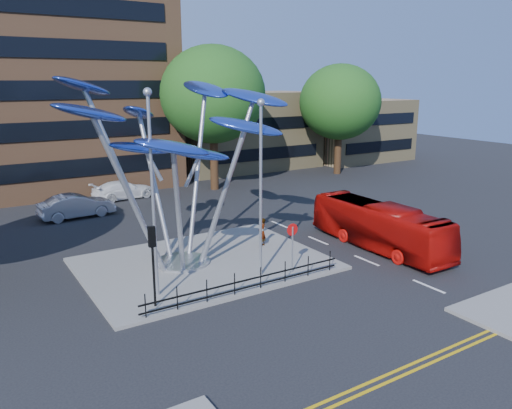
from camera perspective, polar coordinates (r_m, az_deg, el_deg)
ground at (r=21.67m, az=3.76°, el=-11.20°), size 120.00×120.00×0.00m
traffic_island at (r=25.91m, az=-5.92°, el=-6.73°), size 12.00×9.00×0.15m
double_yellow_near at (r=17.78m, az=15.77°, el=-17.80°), size 40.00×0.12×0.01m
double_yellow_far at (r=17.61m, az=16.52°, el=-18.19°), size 40.00×0.12×0.01m
brick_tower at (r=48.46m, az=-27.04°, el=19.44°), size 25.00×15.00×30.00m
low_building_near at (r=53.73m, az=-1.19°, el=8.46°), size 15.00×8.00×8.00m
low_building_far at (r=60.68m, az=11.33°, el=8.36°), size 12.00×8.00×7.00m
tree_right at (r=42.59m, az=-4.96°, el=12.39°), size 8.80×8.80×12.11m
tree_far at (r=50.63m, az=9.56°, el=11.45°), size 8.00×8.00×10.81m
leaf_sculpture at (r=24.53m, az=-9.30°, el=8.35°), size 12.72×9.54×9.51m
street_lamp_left at (r=20.92m, az=-11.82°, el=3.07°), size 0.36×0.36×8.80m
street_lamp_right at (r=22.74m, az=0.54°, el=3.56°), size 0.36×0.36×8.30m
traffic_light_island at (r=20.54m, az=-11.75°, el=-5.05°), size 0.28×0.18×3.42m
no_entry_sign_island at (r=23.99m, az=4.17°, el=-4.00°), size 0.60×0.10×2.45m
pedestrian_railing_front at (r=22.23m, az=-0.94°, el=-8.94°), size 10.00×0.06×1.00m
red_bus at (r=28.76m, az=13.87°, el=-2.39°), size 2.44×9.35×2.59m
pedestrian at (r=27.94m, az=0.69°, el=-3.18°), size 0.70×0.62×1.62m
parked_car_mid at (r=36.41m, az=-19.83°, el=-0.16°), size 5.10×2.11×1.64m
parked_car_right at (r=41.12m, az=-14.91°, el=1.62°), size 5.13×2.50×1.44m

